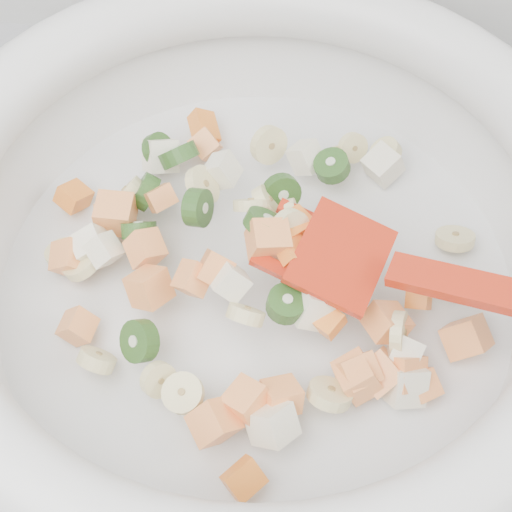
# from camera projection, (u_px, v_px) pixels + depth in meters

# --- Properties ---
(mixing_bowl) EXTENTS (0.50, 0.44, 0.12)m
(mixing_bowl) POSITION_uv_depth(u_px,v_px,m) (256.00, 242.00, 0.49)
(mixing_bowl) COLOR silver
(mixing_bowl) RESTS_ON counter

